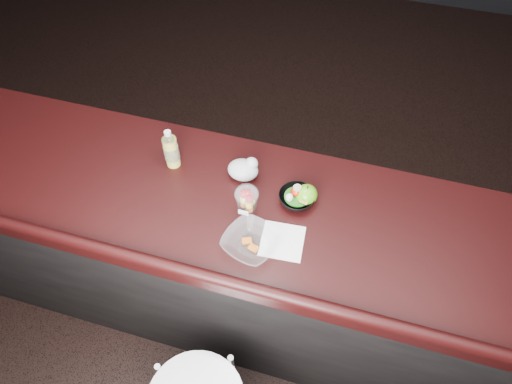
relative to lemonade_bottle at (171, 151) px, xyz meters
The scene contains 10 objects.
ground 1.23m from the lemonade_bottle, 49.76° to the right, with size 8.00×8.00×0.00m, color black.
room_shell 0.92m from the lemonade_bottle, 49.76° to the right, with size 8.00×8.00×8.00m.
counter 0.70m from the lemonade_bottle, 19.11° to the right, with size 4.06×0.71×1.02m.
lemonade_bottle is the anchor object (origin of this frame).
fruit_cup 0.40m from the lemonade_bottle, 21.79° to the right, with size 0.09×0.09×0.13m.
green_apple 0.59m from the lemonade_bottle, ahead, with size 0.09×0.09×0.09m.
plastic_bag 0.31m from the lemonade_bottle, ahead, with size 0.13×0.11×0.10m.
snack_bowl 0.56m from the lemonade_bottle, ahead, with size 0.18×0.18×0.08m.
takeout_bowl 0.53m from the lemonade_bottle, 34.77° to the right, with size 0.26×0.26×0.05m.
paper_napkin 0.61m from the lemonade_bottle, 24.79° to the right, with size 0.16×0.16×0.00m, color white.
Camera 1 is at (0.34, -0.73, 2.50)m, focal length 32.00 mm.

